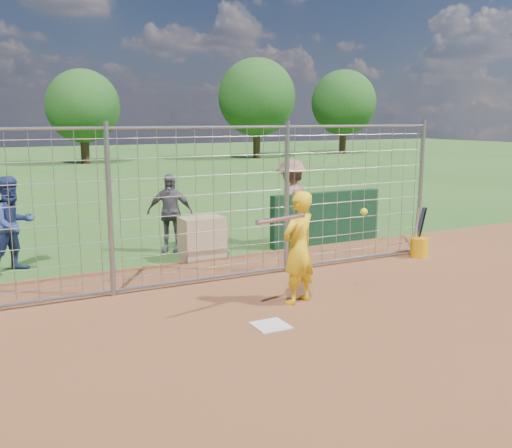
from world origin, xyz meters
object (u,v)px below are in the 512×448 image
bystander_c (292,202)px  bucket_with_bats (419,245)px  batter (298,248)px  equipment_bin (202,238)px  bystander_b (170,213)px  bystander_a (13,224)px

bystander_c → bucket_with_bats: (1.55, -2.20, -0.65)m
batter → equipment_bin: batter is taller
bystander_b → bucket_with_bats: size_ratio=1.61×
bystander_a → bystander_c: bystander_c is taller
batter → bystander_c: 4.00m
batter → bystander_b: size_ratio=1.04×
batter → bystander_c: bystander_c is taller
bystander_b → bystander_c: bearing=22.4°
bystander_b → equipment_bin: 0.99m
bystander_c → equipment_bin: bystander_c is taller
bystander_a → bystander_c: bearing=-31.8°
batter → bystander_a: (-3.49, 3.72, 0.02)m
bucket_with_bats → bystander_c: bearing=125.3°
equipment_bin → bucket_with_bats: 4.16m
equipment_bin → bystander_a: bearing=168.7°
bystander_c → bucket_with_bats: 2.77m
bystander_a → bystander_b: (2.90, 0.21, -0.05)m
batter → bystander_c: (1.95, 3.49, 0.08)m
bystander_a → equipment_bin: size_ratio=2.09×
batter → bucket_with_bats: size_ratio=1.68×
equipment_bin → batter: bearing=-85.5°
bystander_a → batter: bearing=-76.1°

